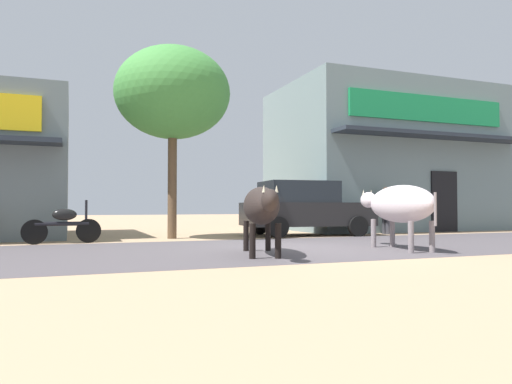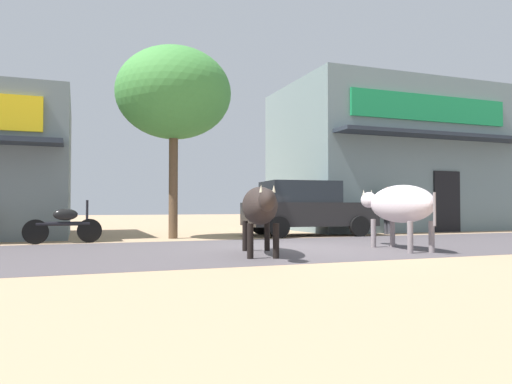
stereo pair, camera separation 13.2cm
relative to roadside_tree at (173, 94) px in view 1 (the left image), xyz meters
name	(u,v)px [view 1 (the left image)]	position (x,y,z in m)	size (l,w,h in m)	color
ground	(292,248)	(1.83, -3.81, -4.01)	(80.00, 80.00, 0.00)	tan
asphalt_road	(292,248)	(1.83, -3.81, -4.01)	(72.00, 5.48, 0.00)	#4E484C
storefront_right_club	(382,160)	(8.85, 2.71, -1.29)	(7.94, 6.24, 5.43)	slate
roadside_tree	(173,94)	(0.00, 0.00, 0.00)	(3.18, 3.18, 5.30)	brown
parked_hatchback_car	(304,208)	(4.05, -0.03, -3.17)	(3.97, 2.25, 1.64)	black
parked_motorcycle	(63,224)	(-2.77, -0.83, -3.55)	(1.79, 0.31, 1.04)	black
cow_near_brown	(261,206)	(0.65, -5.00, -3.12)	(1.20, 2.75, 1.25)	#2A221F
cow_far_dark	(399,204)	(3.72, -5.00, -3.08)	(0.84, 2.74, 1.33)	silver
pedestrian_by_shop	(386,207)	(6.74, -0.43, -3.14)	(0.46, 0.61, 1.51)	#3F3F47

